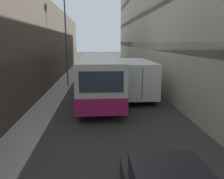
# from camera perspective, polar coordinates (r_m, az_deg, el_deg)

# --- Properties ---
(ground_plane) EXTENTS (150.00, 150.00, 0.00)m
(ground_plane) POSITION_cam_1_polar(r_m,az_deg,el_deg) (15.22, -0.35, -2.89)
(ground_plane) COLOR #33302D
(sidewalk_left) EXTENTS (1.61, 60.00, 0.12)m
(sidewalk_left) POSITION_cam_1_polar(r_m,az_deg,el_deg) (15.51, -15.75, -2.85)
(sidewalk_left) COLOR #9E998E
(sidewalk_left) RESTS_ON ground_plane
(building_left_shopfront) EXTENTS (2.40, 60.00, 7.60)m
(building_left_shopfront) POSITION_cam_1_polar(r_m,az_deg,el_deg) (15.52, -23.49, 9.33)
(building_left_shopfront) COLOR #51473D
(building_left_shopfront) RESTS_ON ground_plane
(bus) EXTENTS (2.63, 11.20, 2.97)m
(bus) POSITION_cam_1_polar(r_m,az_deg,el_deg) (15.96, -3.22, 3.61)
(bus) COLOR silver
(bus) RESTS_ON ground_plane
(box_truck) EXTENTS (2.33, 7.68, 2.67)m
(box_truck) POSITION_cam_1_polar(r_m,az_deg,el_deg) (16.83, 5.31, 3.75)
(box_truck) COLOR silver
(box_truck) RESTS_ON ground_plane
(panel_van) EXTENTS (1.85, 4.60, 1.80)m
(panel_van) POSITION_cam_1_polar(r_m,az_deg,el_deg) (28.27, -5.91, 6.24)
(panel_van) COLOR #BCBCC1
(panel_van) RESTS_ON ground_plane
(street_lamp) EXTENTS (0.36, 0.80, 8.14)m
(street_lamp) POSITION_cam_1_polar(r_m,az_deg,el_deg) (19.84, -12.13, 16.73)
(street_lamp) COLOR #38383D
(street_lamp) RESTS_ON sidewalk_left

